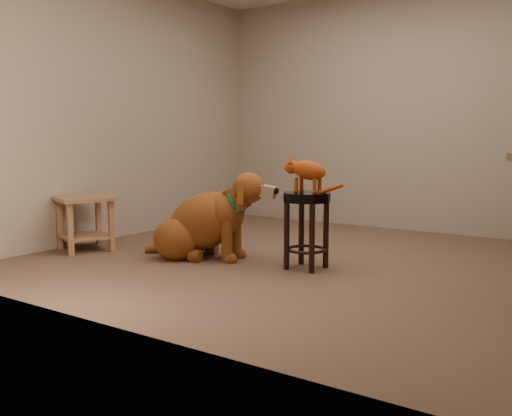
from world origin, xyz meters
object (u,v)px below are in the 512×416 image
Objects in this scene: side_table at (85,215)px; golden_retriever at (205,224)px; tabby_kitten at (306,171)px; padded_stool at (307,215)px.

golden_retriever is (1.10, 0.36, -0.03)m from side_table.
golden_retriever is at bearing 17.96° from side_table.
tabby_kitten reaches higher than golden_retriever.
side_table is 0.51× the size of golden_retriever.
padded_stool is at bearing -5.72° from tabby_kitten.
golden_retriever is 1.01m from tabby_kitten.
tabby_kitten is (-0.01, 0.00, 0.34)m from padded_stool.
padded_stool is 1.23× the size of tabby_kitten.
golden_retriever reaches higher than padded_stool.
side_table is 2.09m from tabby_kitten.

